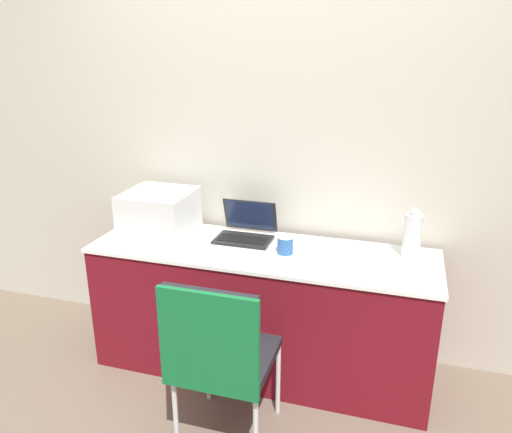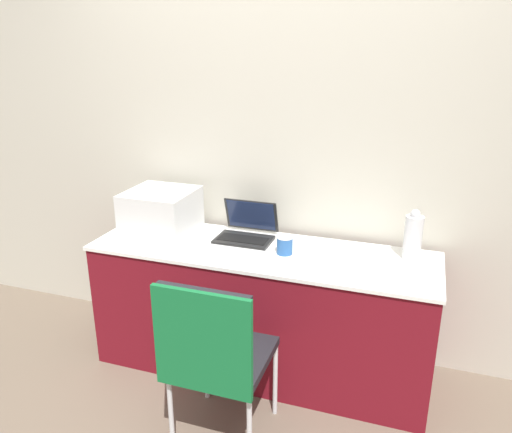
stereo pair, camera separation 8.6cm
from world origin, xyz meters
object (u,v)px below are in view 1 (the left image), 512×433
Objects in this scene: chair at (219,350)px; external_keyboard at (227,254)px; printer at (159,212)px; coffee_cup at (285,244)px; metal_pitcher at (412,235)px; laptop_left at (246,231)px.

external_keyboard is at bearing 106.04° from chair.
printer is 0.79m from coffee_cup.
printer is at bearing -176.63° from metal_pitcher.
chair reaches higher than coffee_cup.
laptop_left is 0.82× the size of external_keyboard.
metal_pitcher is at bearing 3.37° from printer.
printer reaches higher than laptop_left.
laptop_left is 0.30m from coffee_cup.
metal_pitcher reaches higher than printer.
printer is at bearing 175.39° from coffee_cup.
metal_pitcher is 0.31× the size of chair.
chair reaches higher than external_keyboard.
coffee_cup is 0.67m from metal_pitcher.
coffee_cup is at bearing 23.40° from external_keyboard.
printer is 0.54m from external_keyboard.
coffee_cup is (0.78, -0.06, -0.09)m from printer.
printer is 0.98× the size of external_keyboard.
coffee_cup is (0.29, 0.12, 0.04)m from external_keyboard.
coffee_cup is (0.27, -0.14, 0.00)m from laptop_left.
external_keyboard is at bearing -94.08° from laptop_left.
laptop_left is at bearing 85.92° from external_keyboard.
laptop_left is 0.86m from chair.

